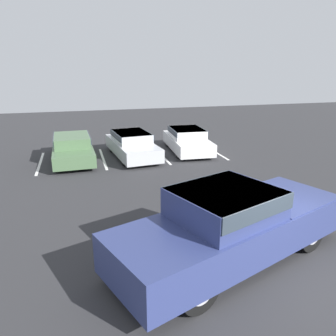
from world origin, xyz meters
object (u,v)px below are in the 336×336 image
object	(u,v)px
traffic_cone	(330,204)
parked_sedan_c	(187,139)
pickup_truck	(233,223)
parked_sedan_b	(132,144)
parked_sedan_a	(72,147)

from	to	relation	value
traffic_cone	parked_sedan_c	bearing A→B (deg)	101.70
pickup_truck	parked_sedan_c	bearing A→B (deg)	56.74
parked_sedan_b	parked_sedan_c	size ratio (longest dim) A/B	1.08
pickup_truck	parked_sedan_c	world-z (taller)	pickup_truck
pickup_truck	parked_sedan_c	xyz separation A→B (m)	(2.36, 10.20, -0.26)
traffic_cone	pickup_truck	bearing A→B (deg)	-159.94
parked_sedan_b	parked_sedan_c	bearing A→B (deg)	89.09
parked_sedan_a	parked_sedan_c	world-z (taller)	parked_sedan_c
parked_sedan_b	traffic_cone	bearing A→B (deg)	24.17
pickup_truck	parked_sedan_a	size ratio (longest dim) A/B	1.41
parked_sedan_c	traffic_cone	size ratio (longest dim) A/B	7.32
parked_sedan_c	traffic_cone	world-z (taller)	parked_sedan_c
parked_sedan_a	traffic_cone	distance (m)	11.54
parked_sedan_a	parked_sedan_b	world-z (taller)	parked_sedan_b
parked_sedan_a	parked_sedan_b	distance (m)	2.93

